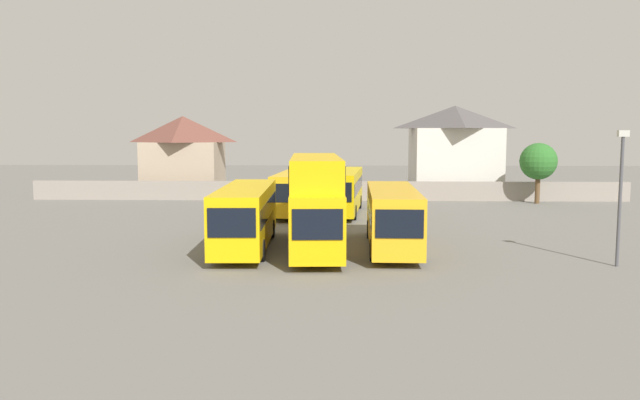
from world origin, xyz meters
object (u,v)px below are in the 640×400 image
at_px(tree_left_of_lot, 538,162).
at_px(lamp_post_lot_edge, 620,190).
at_px(bus_2, 315,198).
at_px(house_terrace_left, 183,155).
at_px(bus_4, 297,190).
at_px(house_terrace_centre, 454,150).
at_px(bus_1, 246,213).
at_px(bus_5, 342,189).
at_px(bus_3, 392,215).

xyz_separation_m(tree_left_of_lot, lamp_post_lot_edge, (-4.48, -27.05, -0.08)).
relative_size(bus_2, house_terrace_left, 1.50).
relative_size(bus_4, tree_left_of_lot, 2.17).
bearing_deg(bus_2, house_terrace_centre, 154.13).
relative_size(house_terrace_left, lamp_post_lot_edge, 1.24).
distance_m(bus_1, house_terrace_centre, 34.90).
bearing_deg(bus_4, tree_left_of_lot, 113.73).
bearing_deg(lamp_post_lot_edge, bus_4, 130.62).
bearing_deg(bus_5, tree_left_of_lot, 118.41).
xyz_separation_m(bus_3, lamp_post_lot_edge, (10.40, -4.24, 1.79)).
xyz_separation_m(bus_5, house_terrace_left, (-16.23, 14.79, 2.16)).
bearing_deg(lamp_post_lot_edge, bus_5, 124.02).
distance_m(bus_4, house_terrace_centre, 21.51).
xyz_separation_m(bus_4, bus_5, (3.56, -0.02, 0.06)).
xyz_separation_m(bus_1, house_terrace_left, (-10.87, 30.04, 2.15)).
relative_size(bus_5, lamp_post_lot_edge, 1.81).
height_order(bus_4, tree_left_of_lot, tree_left_of_lot).
height_order(house_terrace_left, house_terrace_centre, house_terrace_centre).
xyz_separation_m(bus_3, tree_left_of_lot, (14.88, 22.81, 1.87)).
relative_size(bus_1, lamp_post_lot_edge, 1.77).
bearing_deg(bus_5, house_terrace_centre, 147.98).
distance_m(bus_5, lamp_post_lot_edge, 23.44).
bearing_deg(bus_2, bus_5, 171.33).
bearing_deg(house_terrace_centre, bus_1, -118.82).
bearing_deg(tree_left_of_lot, lamp_post_lot_edge, -99.41).
relative_size(bus_1, house_terrace_centre, 1.27).
height_order(bus_3, tree_left_of_lot, tree_left_of_lot).
xyz_separation_m(bus_4, tree_left_of_lot, (21.12, 7.65, 1.89)).
height_order(bus_2, bus_4, bus_2).
height_order(bus_2, tree_left_of_lot, tree_left_of_lot).
height_order(bus_4, bus_5, bus_5).
relative_size(house_terrace_left, tree_left_of_lot, 1.47).
relative_size(house_terrace_centre, lamp_post_lot_edge, 1.40).
xyz_separation_m(house_terrace_centre, tree_left_of_lot, (6.16, -7.56, -0.84)).
distance_m(bus_5, house_terrace_left, 22.07).
bearing_deg(lamp_post_lot_edge, house_terrace_centre, 92.77).
xyz_separation_m(house_terrace_left, tree_left_of_lot, (33.80, -7.11, -0.33)).
bearing_deg(bus_3, house_terrace_centre, 165.26).
distance_m(bus_3, lamp_post_lot_edge, 11.37).
height_order(bus_1, bus_5, bus_1).
bearing_deg(bus_4, house_terrace_left, -135.53).
bearing_deg(house_terrace_centre, bus_2, -112.79).
xyz_separation_m(bus_4, house_terrace_left, (-12.68, 14.76, 2.22)).
distance_m(bus_2, house_terrace_left, 33.72).
bearing_deg(house_terrace_centre, bus_4, -134.53).
relative_size(tree_left_of_lot, lamp_post_lot_edge, 0.84).
height_order(bus_1, bus_4, bus_1).
xyz_separation_m(bus_1, lamp_post_lot_edge, (18.45, -4.12, 1.74)).
distance_m(bus_1, bus_3, 8.05).
xyz_separation_m(bus_5, tree_left_of_lot, (17.56, 7.67, 1.83)).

